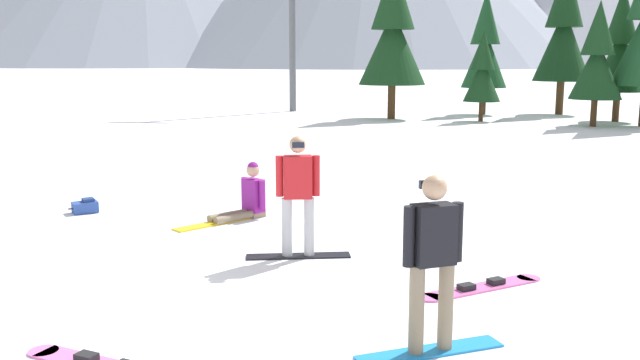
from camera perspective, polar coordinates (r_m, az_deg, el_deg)
ground_plane at (r=8.47m, az=-16.86°, el=-10.21°), size 800.00×800.00×0.00m
snowboarder_foreground at (r=6.86m, az=9.09°, el=-6.43°), size 1.47×0.97×1.76m
snowboarder_midground at (r=10.04m, az=-1.80°, el=-1.11°), size 1.53×0.62×1.76m
snowboarder_background at (r=12.67m, az=-6.02°, el=-1.52°), size 1.38×1.59×1.00m
loose_snowboard_far_spare at (r=9.12m, az=12.91°, el=-8.42°), size 1.69×1.37×0.09m
backpack_blue at (r=13.78m, az=-18.46°, el=-2.05°), size 0.55×0.53×0.27m
pine_tree_twin at (r=32.48m, az=13.01°, el=8.52°), size 1.65×1.65×4.04m
pine_tree_tall at (r=31.41m, az=21.52°, el=9.15°), size 2.12×2.12×5.14m
pine_tree_young at (r=37.57m, az=19.11°, el=11.32°), size 2.80×2.80×7.57m
pine_tree_leaning at (r=33.17m, az=5.90°, el=11.73°), size 3.09×3.09×7.21m
pine_tree_slender at (r=34.32m, az=23.12°, el=9.84°), size 2.20×2.20×6.01m
pine_tree_short at (r=36.45m, az=13.21°, el=10.41°), size 2.25×2.25×6.11m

